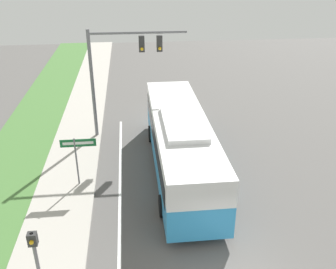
% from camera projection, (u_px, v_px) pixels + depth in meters
% --- Properties ---
extents(bus, '(2.77, 11.58, 3.23)m').
position_uv_depth(bus, '(180.00, 140.00, 18.78)').
color(bus, '#3393D1').
rests_on(bus, ground_plane).
extents(signal_gantry, '(5.60, 0.41, 6.52)m').
position_uv_depth(signal_gantry, '(120.00, 63.00, 21.38)').
color(signal_gantry, slate).
rests_on(signal_gantry, ground_plane).
extents(pedestrian_signal, '(0.28, 0.34, 2.60)m').
position_uv_depth(pedestrian_signal, '(35.00, 254.00, 11.66)').
color(pedestrian_signal, slate).
rests_on(pedestrian_signal, ground_plane).
extents(street_sign, '(1.66, 0.08, 2.57)m').
position_uv_depth(street_sign, '(77.00, 152.00, 17.50)').
color(street_sign, slate).
rests_on(street_sign, ground_plane).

